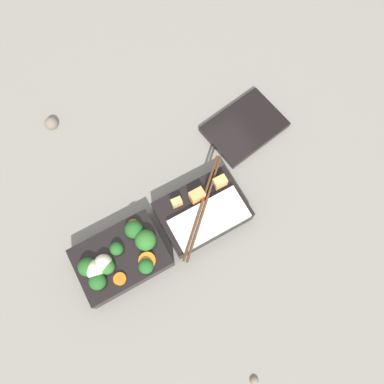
# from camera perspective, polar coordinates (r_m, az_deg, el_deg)

# --- Properties ---
(ground_plane) EXTENTS (3.00, 3.00, 0.00)m
(ground_plane) POSITION_cam_1_polar(r_m,az_deg,el_deg) (0.78, -5.36, -6.30)
(ground_plane) COLOR gray
(bento_tray_vegetable) EXTENTS (0.17, 0.12, 0.07)m
(bento_tray_vegetable) POSITION_cam_1_polar(r_m,az_deg,el_deg) (0.75, -10.93, -9.81)
(bento_tray_vegetable) COLOR black
(bento_tray_vegetable) RESTS_ON ground_plane
(bento_tray_rice) EXTENTS (0.17, 0.16, 0.07)m
(bento_tray_rice) POSITION_cam_1_polar(r_m,az_deg,el_deg) (0.76, 1.70, -3.00)
(bento_tray_rice) COLOR black
(bento_tray_rice) RESTS_ON ground_plane
(bento_lid) EXTENTS (0.19, 0.15, 0.01)m
(bento_lid) POSITION_cam_1_polar(r_m,az_deg,el_deg) (0.86, 8.01, 9.78)
(bento_lid) COLOR black
(bento_lid) RESTS_ON ground_plane
(pebble_0) EXTENTS (0.03, 0.03, 0.03)m
(pebble_0) POSITION_cam_1_polar(r_m,az_deg,el_deg) (0.92, -20.63, 9.78)
(pebble_0) COLOR #7A6B5B
(pebble_0) RESTS_ON ground_plane
(pebble_1) EXTENTS (0.02, 0.02, 0.02)m
(pebble_1) POSITION_cam_1_polar(r_m,az_deg,el_deg) (0.77, 9.48, -26.47)
(pebble_1) COLOR #7A6B5B
(pebble_1) RESTS_ON ground_plane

